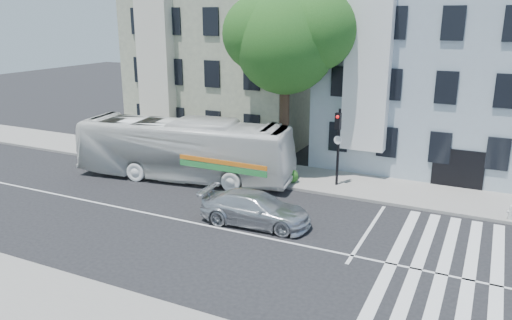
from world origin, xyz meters
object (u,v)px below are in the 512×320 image
Objects in this scene: bus at (184,149)px; traffic_signal at (338,138)px; sedan at (256,209)px; fire_hydrant at (511,212)px.

bus is 8.60m from traffic_signal.
sedan is 11.48m from fire_hydrant.
traffic_signal reaches higher than sedan.
sedan is (6.46, -4.06, -1.00)m from bus.
traffic_signal is at bearing -83.53° from bus.
bus reaches higher than fire_hydrant.
bus is at bearing -176.24° from fire_hydrant.
traffic_signal is at bearing -19.40° from sedan.
sedan reaches higher than fire_hydrant.
fire_hydrant is at bearing 3.55° from traffic_signal.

